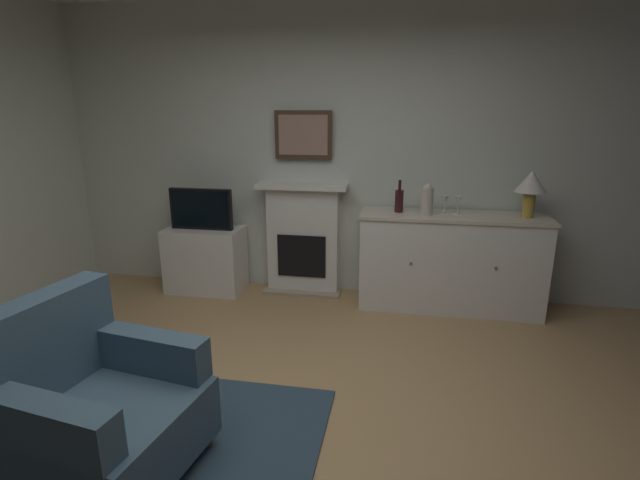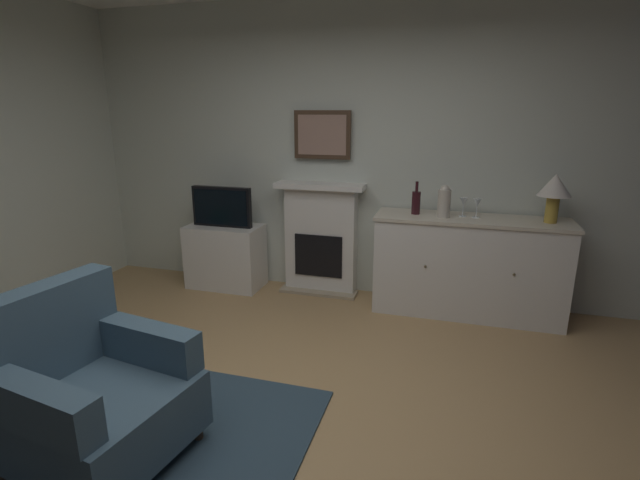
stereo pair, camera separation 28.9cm
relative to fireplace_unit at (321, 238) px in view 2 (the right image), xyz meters
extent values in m
cube|color=tan|center=(0.37, -2.21, -0.60)|extent=(5.69, 4.73, 0.10)
cube|color=silver|center=(0.37, 0.13, 0.84)|extent=(5.69, 0.06, 2.77)
cube|color=#2D4251|center=(-0.34, -2.56, -0.54)|extent=(1.86, 1.68, 0.02)
cube|color=white|center=(0.00, 0.01, -0.02)|extent=(0.70, 0.18, 1.05)
cube|color=tan|center=(0.00, -0.09, -0.53)|extent=(0.77, 0.20, 0.03)
cube|color=black|center=(0.00, -0.09, -0.16)|extent=(0.48, 0.02, 0.42)
cube|color=white|center=(0.00, -0.02, 0.53)|extent=(0.87, 0.27, 0.05)
cube|color=#473323|center=(0.00, 0.05, 1.00)|extent=(0.55, 0.03, 0.45)
cube|color=#9E7A6B|center=(0.00, 0.03, 1.00)|extent=(0.47, 0.01, 0.37)
cube|color=white|center=(1.40, -0.18, -0.12)|extent=(1.61, 0.45, 0.86)
cube|color=beige|center=(1.40, -0.18, 0.32)|extent=(1.64, 0.48, 0.03)
sphere|color=brown|center=(1.05, -0.41, -0.06)|extent=(0.02, 0.02, 0.02)
sphere|color=brown|center=(1.76, -0.41, -0.06)|extent=(0.02, 0.02, 0.02)
cylinder|color=#B79338|center=(2.02, -0.18, 0.45)|extent=(0.10, 0.10, 0.22)
cone|color=silver|center=(2.02, -0.18, 0.65)|extent=(0.26, 0.26, 0.18)
cylinder|color=#331419|center=(0.92, -0.16, 0.44)|extent=(0.08, 0.08, 0.20)
cylinder|color=#331419|center=(0.92, -0.16, 0.58)|extent=(0.03, 0.03, 0.09)
cylinder|color=silver|center=(1.32, -0.15, 0.34)|extent=(0.06, 0.06, 0.00)
cylinder|color=silver|center=(1.32, -0.15, 0.39)|extent=(0.01, 0.01, 0.09)
cone|color=silver|center=(1.32, -0.15, 0.47)|extent=(0.07, 0.07, 0.07)
cylinder|color=silver|center=(1.43, -0.17, 0.34)|extent=(0.06, 0.06, 0.00)
cylinder|color=silver|center=(1.43, -0.17, 0.39)|extent=(0.01, 0.01, 0.09)
cone|color=silver|center=(1.43, -0.17, 0.47)|extent=(0.07, 0.07, 0.07)
cylinder|color=beige|center=(1.16, -0.23, 0.46)|extent=(0.11, 0.11, 0.24)
sphere|color=beige|center=(1.16, -0.23, 0.58)|extent=(0.08, 0.08, 0.08)
cube|color=white|center=(-0.97, -0.16, -0.23)|extent=(0.75, 0.42, 0.65)
cube|color=black|center=(-0.97, -0.18, 0.30)|extent=(0.62, 0.06, 0.40)
cube|color=black|center=(-0.97, -0.22, 0.30)|extent=(0.57, 0.01, 0.35)
cylinder|color=silver|center=(-1.93, -1.94, -0.48)|extent=(0.18, 0.18, 0.14)
cube|color=#3F596B|center=(-0.41, -2.63, -0.29)|extent=(0.91, 0.87, 0.32)
cube|color=#3F596B|center=(-0.73, -2.58, 0.12)|extent=(0.27, 0.78, 0.50)
cube|color=#3F596B|center=(-0.45, -2.94, -0.02)|extent=(0.73, 0.25, 0.22)
cube|color=#3F596B|center=(-0.36, -2.31, -0.02)|extent=(0.73, 0.25, 0.22)
cylinder|color=#473323|center=(-0.02, -2.36, -0.50)|extent=(0.05, 0.05, 0.10)
cylinder|color=#473323|center=(-0.79, -2.89, -0.50)|extent=(0.05, 0.05, 0.10)
cylinder|color=#473323|center=(-0.69, -2.26, -0.50)|extent=(0.05, 0.05, 0.10)
camera|label=1|loc=(0.97, -4.36, 1.23)|focal=26.22mm
camera|label=2|loc=(1.25, -4.29, 1.23)|focal=26.22mm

